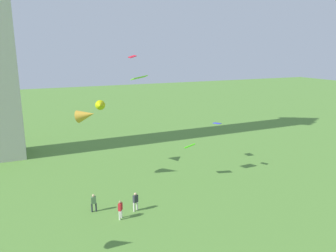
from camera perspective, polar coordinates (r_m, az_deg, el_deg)
name	(u,v)px	position (r m, az deg, el deg)	size (l,w,h in m)	color
person_2	(135,201)	(28.87, -5.70, -12.82)	(0.50, 0.40, 1.67)	silver
person_3	(120,209)	(27.78, -8.32, -14.08)	(0.45, 0.48, 1.61)	silver
person_4	(94,202)	(29.30, -12.85, -12.79)	(0.49, 0.29, 1.60)	#2D3338
kite_flying_0	(100,106)	(36.67, -11.79, 3.51)	(1.47, 1.87, 1.25)	#B7BF08
kite_flying_1	(86,115)	(33.12, -14.13, 1.85)	(2.38, 2.21, 1.63)	gold
kite_flying_2	(132,57)	(34.75, -6.26, 11.96)	(0.75, 1.08, 0.31)	red
kite_flying_3	(217,123)	(36.05, 8.56, 0.47)	(0.90, 0.99, 0.08)	#3035D8
kite_flying_4	(190,146)	(34.60, 3.83, -3.49)	(1.42, 1.08, 0.81)	#44EC12
kite_flying_5	(139,78)	(31.41, -5.04, 8.41)	(1.45, 1.07, 0.52)	#69C62A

